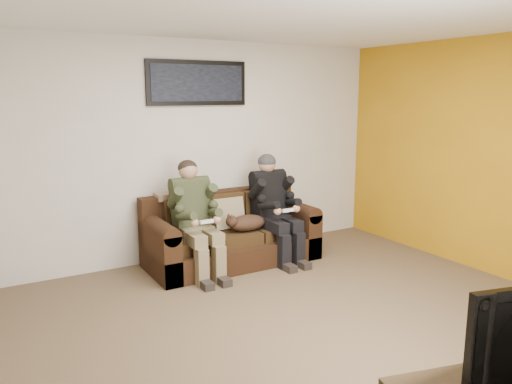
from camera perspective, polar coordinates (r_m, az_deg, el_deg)
floor at (r=4.55m, az=5.90°, el=-14.64°), size 5.00×5.00×0.00m
ceiling at (r=4.15m, az=6.66°, el=19.75°), size 5.00×5.00×0.00m
wall_back at (r=6.09m, az=-6.46°, el=4.72°), size 5.00×0.00×5.00m
wall_right at (r=5.98m, az=25.95°, el=3.55°), size 0.00×4.50×4.50m
accent_wall_right at (r=5.97m, az=25.89°, el=3.54°), size 0.00×4.50×4.50m
sofa at (r=5.98m, az=-3.02°, el=-5.04°), size 2.00×0.86×0.82m
throw_pillow at (r=5.94m, az=-3.21°, el=-2.42°), size 0.38×0.18×0.38m
throw_blanket at (r=5.84m, az=-9.48°, el=-0.42°), size 0.41×0.20×0.07m
person_left at (r=5.52m, az=-7.00°, el=-2.31°), size 0.51×0.87×1.26m
person_right at (r=5.99m, az=2.04°, el=-1.14°), size 0.51×0.86×1.26m
cat at (r=5.82m, az=-1.17°, el=-3.52°), size 0.66×0.26×0.24m
framed_poster at (r=6.02m, az=-6.70°, el=12.27°), size 1.25×0.05×0.52m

